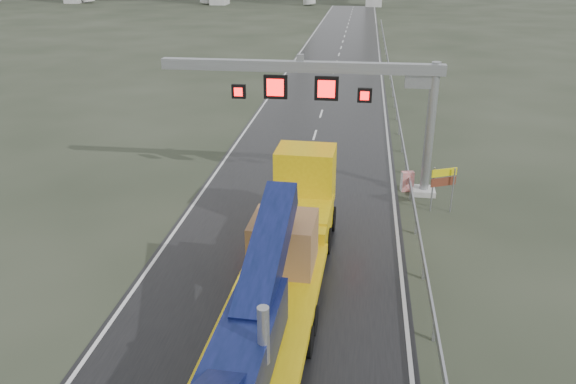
# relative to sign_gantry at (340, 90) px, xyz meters

# --- Properties ---
(road) EXTENTS (11.00, 200.00, 0.02)m
(road) POSITION_rel_sign_gantry_xyz_m (-2.10, 22.01, -5.60)
(road) COLOR black
(road) RESTS_ON ground
(guardrail) EXTENTS (0.20, 140.00, 1.40)m
(guardrail) POSITION_rel_sign_gantry_xyz_m (4.00, 12.01, -4.91)
(guardrail) COLOR gray
(guardrail) RESTS_ON ground
(sign_gantry) EXTENTS (14.90, 1.20, 7.42)m
(sign_gantry) POSITION_rel_sign_gantry_xyz_m (0.00, 0.00, 0.00)
(sign_gantry) COLOR #A4A4A0
(sign_gantry) RESTS_ON ground
(heavy_haul_truck) EXTENTS (3.65, 20.54, 4.80)m
(heavy_haul_truck) POSITION_rel_sign_gantry_xyz_m (-1.52, -12.15, -3.75)
(heavy_haul_truck) COLOR yellow
(heavy_haul_truck) RESTS_ON ground
(exit_sign_pair) EXTENTS (1.29, 0.63, 2.38)m
(exit_sign_pair) POSITION_rel_sign_gantry_xyz_m (5.44, -2.25, -3.94)
(exit_sign_pair) COLOR #9EA2A7
(exit_sign_pair) RESTS_ON ground
(striped_barrier) EXTENTS (0.73, 0.52, 1.12)m
(striped_barrier) POSITION_rel_sign_gantry_xyz_m (3.90, 0.31, -5.05)
(striped_barrier) COLOR red
(striped_barrier) RESTS_ON ground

